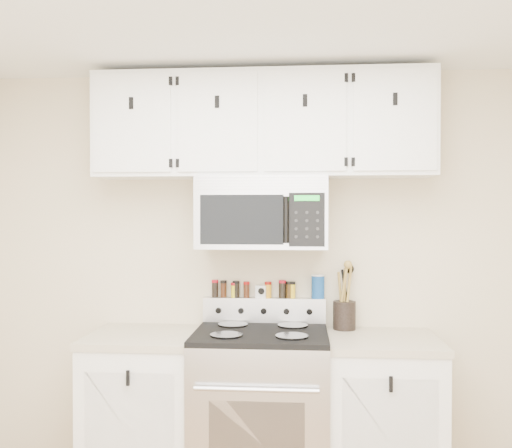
% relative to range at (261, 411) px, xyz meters
% --- Properties ---
extents(back_wall, '(3.50, 0.01, 2.50)m').
position_rel_range_xyz_m(back_wall, '(0.00, 0.32, 0.76)').
color(back_wall, beige).
rests_on(back_wall, floor).
extents(range, '(0.76, 0.65, 1.10)m').
position_rel_range_xyz_m(range, '(0.00, 0.00, 0.00)').
color(range, '#B7B7BA').
rests_on(range, floor).
extents(base_cabinet_left, '(0.64, 0.62, 0.92)m').
position_rel_range_xyz_m(base_cabinet_left, '(-0.69, 0.02, -0.03)').
color(base_cabinet_left, white).
rests_on(base_cabinet_left, floor).
extents(base_cabinet_right, '(0.64, 0.62, 0.92)m').
position_rel_range_xyz_m(base_cabinet_right, '(0.69, 0.02, -0.03)').
color(base_cabinet_right, white).
rests_on(base_cabinet_right, floor).
extents(microwave, '(0.76, 0.44, 0.42)m').
position_rel_range_xyz_m(microwave, '(0.00, 0.13, 1.14)').
color(microwave, '#9E9EA3').
rests_on(microwave, back_wall).
extents(upper_cabinets, '(2.00, 0.35, 0.62)m').
position_rel_range_xyz_m(upper_cabinets, '(-0.00, 0.15, 1.66)').
color(upper_cabinets, white).
rests_on(upper_cabinets, back_wall).
extents(utensil_crock, '(0.14, 0.14, 0.40)m').
position_rel_range_xyz_m(utensil_crock, '(0.49, 0.23, 0.53)').
color(utensil_crock, black).
rests_on(utensil_crock, base_cabinet_right).
extents(kitchen_timer, '(0.08, 0.07, 0.08)m').
position_rel_range_xyz_m(kitchen_timer, '(-0.02, 0.28, 0.65)').
color(kitchen_timer, white).
rests_on(kitchen_timer, range).
extents(salt_canister, '(0.08, 0.08, 0.15)m').
position_rel_range_xyz_m(salt_canister, '(0.33, 0.28, 0.69)').
color(salt_canister, '#154B97').
rests_on(salt_canister, range).
extents(spice_jar_0, '(0.04, 0.04, 0.11)m').
position_rel_range_xyz_m(spice_jar_0, '(-0.31, 0.28, 0.67)').
color(spice_jar_0, black).
rests_on(spice_jar_0, range).
extents(spice_jar_1, '(0.04, 0.04, 0.11)m').
position_rel_range_xyz_m(spice_jar_1, '(-0.26, 0.28, 0.67)').
color(spice_jar_1, '#3B1D0E').
rests_on(spice_jar_1, range).
extents(spice_jar_2, '(0.04, 0.04, 0.09)m').
position_rel_range_xyz_m(spice_jar_2, '(-0.19, 0.28, 0.66)').
color(spice_jar_2, yellow).
rests_on(spice_jar_2, range).
extents(spice_jar_3, '(0.04, 0.04, 0.10)m').
position_rel_range_xyz_m(spice_jar_3, '(-0.18, 0.28, 0.67)').
color(spice_jar_3, black).
rests_on(spice_jar_3, range).
extents(spice_jar_4, '(0.04, 0.04, 0.10)m').
position_rel_range_xyz_m(spice_jar_4, '(-0.11, 0.28, 0.66)').
color(spice_jar_4, '#411F0F').
rests_on(spice_jar_4, range).
extents(spice_jar_5, '(0.04, 0.04, 0.10)m').
position_rel_range_xyz_m(spice_jar_5, '(0.02, 0.28, 0.66)').
color(spice_jar_5, orange).
rests_on(spice_jar_5, range).
extents(spice_jar_6, '(0.05, 0.05, 0.11)m').
position_rel_range_xyz_m(spice_jar_6, '(0.11, 0.28, 0.67)').
color(spice_jar_6, black).
rests_on(spice_jar_6, range).
extents(spice_jar_7, '(0.04, 0.04, 0.10)m').
position_rel_range_xyz_m(spice_jar_7, '(0.16, 0.28, 0.66)').
color(spice_jar_7, '#3E280E').
rests_on(spice_jar_7, range).
extents(spice_jar_8, '(0.04, 0.04, 0.10)m').
position_rel_range_xyz_m(spice_jar_8, '(0.18, 0.28, 0.66)').
color(spice_jar_8, yellow).
rests_on(spice_jar_8, range).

